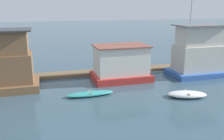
% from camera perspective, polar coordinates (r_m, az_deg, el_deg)
% --- Properties ---
extents(ground_plane, '(200.00, 200.00, 0.00)m').
position_cam_1_polar(ground_plane, '(25.07, -0.63, -2.54)').
color(ground_plane, '#385160').
extents(dock_walkway, '(33.80, 1.88, 0.30)m').
position_cam_1_polar(dock_walkway, '(27.96, -2.34, -0.42)').
color(dock_walkway, brown).
rests_on(dock_walkway, ground_plane).
extents(houseboat_red, '(5.72, 3.86, 3.56)m').
position_cam_1_polar(houseboat_red, '(25.16, 2.05, 1.51)').
color(houseboat_red, red).
rests_on(houseboat_red, ground_plane).
extents(houseboat_blue, '(5.93, 3.86, 8.89)m').
position_cam_1_polar(houseboat_blue, '(28.24, 19.04, 3.64)').
color(houseboat_blue, '#3866B7').
rests_on(houseboat_blue, ground_plane).
extents(dinghy_teal, '(4.07, 1.12, 0.37)m').
position_cam_1_polar(dinghy_teal, '(21.09, -5.07, -5.44)').
color(dinghy_teal, teal).
rests_on(dinghy_teal, ground_plane).
extents(dinghy_white, '(3.49, 2.35, 0.48)m').
position_cam_1_polar(dinghy_white, '(21.63, 16.76, -5.35)').
color(dinghy_white, white).
rests_on(dinghy_white, ground_plane).
extents(mooring_post_far_left, '(0.30, 0.30, 1.94)m').
position_cam_1_polar(mooring_post_far_left, '(29.91, 14.58, 1.73)').
color(mooring_post_far_left, '#846B4C').
rests_on(mooring_post_far_left, ground_plane).
extents(mooring_post_centre, '(0.26, 0.26, 2.15)m').
position_cam_1_polar(mooring_post_centre, '(31.36, 18.95, 2.19)').
color(mooring_post_centre, '#846B4C').
rests_on(mooring_post_centre, ground_plane).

